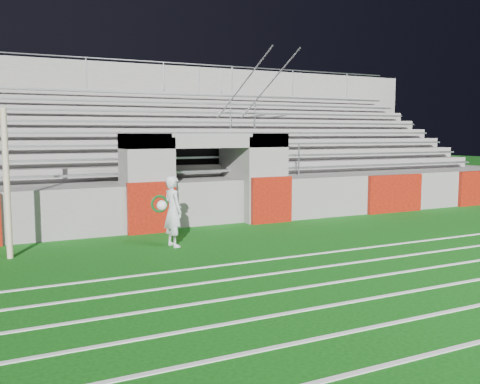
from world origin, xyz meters
TOP-DOWN VIEW (x-y plane):
  - ground at (0.00, 0.00)m, footprint 90.00×90.00m
  - field_post at (-5.32, 1.56)m, footprint 0.13×0.13m
  - field_markings at (0.00, -5.00)m, footprint 28.00×8.09m
  - stadium_structure at (0.00, 7.97)m, footprint 26.00×8.48m
  - goalkeeper_with_ball at (-1.86, 1.14)m, footprint 0.67×0.65m
  - hose_coil at (-1.62, 2.93)m, footprint 0.59×0.15m

SIDE VIEW (x-z plane):
  - ground at x=0.00m, z-range 0.00..0.00m
  - field_markings at x=0.00m, z-range 0.00..0.01m
  - hose_coil at x=-1.62m, z-range 0.50..1.09m
  - goalkeeper_with_ball at x=-1.86m, z-range 0.01..1.65m
  - stadium_structure at x=0.00m, z-range -1.22..4.20m
  - field_post at x=-5.32m, z-range 0.00..3.12m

